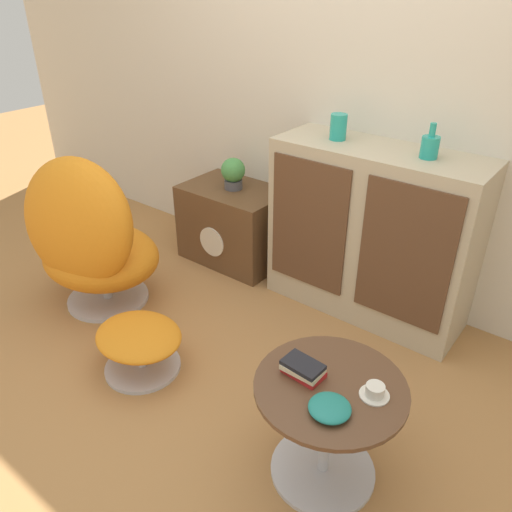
{
  "coord_description": "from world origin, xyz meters",
  "views": [
    {
      "loc": [
        1.31,
        -1.19,
        1.75
      ],
      "look_at": [
        0.01,
        0.47,
        0.55
      ],
      "focal_mm": 35.0,
      "sensor_mm": 36.0,
      "label": 1
    }
  ],
  "objects_px": {
    "vase_leftmost": "(338,127)",
    "book_stack": "(303,369)",
    "tv_console": "(234,224)",
    "potted_plant": "(233,173)",
    "ottoman": "(139,341)",
    "teacup": "(375,392)",
    "sideboard": "(370,234)",
    "vase_inner_left": "(430,146)",
    "egg_chair": "(90,241)",
    "bowl": "(330,408)",
    "coffee_table": "(327,422)"
  },
  "relations": [
    {
      "from": "book_stack",
      "to": "ottoman",
      "type": "bearing_deg",
      "value": -178.23
    },
    {
      "from": "vase_inner_left",
      "to": "book_stack",
      "type": "xyz_separation_m",
      "value": [
        0.07,
        -1.15,
        -0.54
      ]
    },
    {
      "from": "vase_leftmost",
      "to": "book_stack",
      "type": "xyz_separation_m",
      "value": [
        0.56,
        -1.15,
        -0.55
      ]
    },
    {
      "from": "coffee_table",
      "to": "potted_plant",
      "type": "relative_size",
      "value": 2.72
    },
    {
      "from": "vase_leftmost",
      "to": "vase_inner_left",
      "type": "relative_size",
      "value": 0.8
    },
    {
      "from": "sideboard",
      "to": "teacup",
      "type": "relative_size",
      "value": 10.57
    },
    {
      "from": "vase_inner_left",
      "to": "bowl",
      "type": "height_order",
      "value": "vase_inner_left"
    },
    {
      "from": "ottoman",
      "to": "teacup",
      "type": "height_order",
      "value": "teacup"
    },
    {
      "from": "egg_chair",
      "to": "potted_plant",
      "type": "xyz_separation_m",
      "value": [
        0.26,
        0.94,
        0.19
      ]
    },
    {
      "from": "sideboard",
      "to": "vase_inner_left",
      "type": "height_order",
      "value": "vase_inner_left"
    },
    {
      "from": "ottoman",
      "to": "vase_leftmost",
      "type": "height_order",
      "value": "vase_leftmost"
    },
    {
      "from": "teacup",
      "to": "book_stack",
      "type": "distance_m",
      "value": 0.26
    },
    {
      "from": "teacup",
      "to": "bowl",
      "type": "distance_m",
      "value": 0.18
    },
    {
      "from": "tv_console",
      "to": "ottoman",
      "type": "xyz_separation_m",
      "value": [
        0.36,
        -1.15,
        -0.09
      ]
    },
    {
      "from": "tv_console",
      "to": "vase_leftmost",
      "type": "distance_m",
      "value": 1.06
    },
    {
      "from": "coffee_table",
      "to": "teacup",
      "type": "distance_m",
      "value": 0.25
    },
    {
      "from": "sideboard",
      "to": "vase_inner_left",
      "type": "relative_size",
      "value": 6.65
    },
    {
      "from": "vase_inner_left",
      "to": "egg_chair",
      "type": "bearing_deg",
      "value": -146.96
    },
    {
      "from": "teacup",
      "to": "book_stack",
      "type": "xyz_separation_m",
      "value": [
        -0.25,
        -0.06,
        0.01
      ]
    },
    {
      "from": "vase_leftmost",
      "to": "potted_plant",
      "type": "height_order",
      "value": "vase_leftmost"
    },
    {
      "from": "coffee_table",
      "to": "book_stack",
      "type": "height_order",
      "value": "book_stack"
    },
    {
      "from": "egg_chair",
      "to": "teacup",
      "type": "relative_size",
      "value": 9.02
    },
    {
      "from": "sideboard",
      "to": "vase_leftmost",
      "type": "relative_size",
      "value": 8.31
    },
    {
      "from": "tv_console",
      "to": "egg_chair",
      "type": "bearing_deg",
      "value": -105.39
    },
    {
      "from": "sideboard",
      "to": "coffee_table",
      "type": "bearing_deg",
      "value": -69.8
    },
    {
      "from": "ottoman",
      "to": "potted_plant",
      "type": "height_order",
      "value": "potted_plant"
    },
    {
      "from": "teacup",
      "to": "sideboard",
      "type": "bearing_deg",
      "value": 117.43
    },
    {
      "from": "tv_console",
      "to": "vase_leftmost",
      "type": "height_order",
      "value": "vase_leftmost"
    },
    {
      "from": "vase_inner_left",
      "to": "potted_plant",
      "type": "relative_size",
      "value": 0.83
    },
    {
      "from": "vase_inner_left",
      "to": "sideboard",
      "type": "bearing_deg",
      "value": -179.08
    },
    {
      "from": "ottoman",
      "to": "potted_plant",
      "type": "bearing_deg",
      "value": 107.36
    },
    {
      "from": "vase_leftmost",
      "to": "teacup",
      "type": "height_order",
      "value": "vase_leftmost"
    },
    {
      "from": "potted_plant",
      "to": "bowl",
      "type": "height_order",
      "value": "potted_plant"
    },
    {
      "from": "vase_inner_left",
      "to": "teacup",
      "type": "bearing_deg",
      "value": -73.58
    },
    {
      "from": "potted_plant",
      "to": "book_stack",
      "type": "xyz_separation_m",
      "value": [
        1.28,
        -1.13,
        -0.13
      ]
    },
    {
      "from": "egg_chair",
      "to": "bowl",
      "type": "bearing_deg",
      "value": -9.24
    },
    {
      "from": "vase_leftmost",
      "to": "book_stack",
      "type": "height_order",
      "value": "vase_leftmost"
    },
    {
      "from": "egg_chair",
      "to": "potted_plant",
      "type": "height_order",
      "value": "egg_chair"
    },
    {
      "from": "egg_chair",
      "to": "tv_console",
      "type": "bearing_deg",
      "value": 74.61
    },
    {
      "from": "ottoman",
      "to": "bowl",
      "type": "xyz_separation_m",
      "value": [
        1.09,
        -0.07,
        0.31
      ]
    },
    {
      "from": "ottoman",
      "to": "book_stack",
      "type": "distance_m",
      "value": 0.98
    },
    {
      "from": "ottoman",
      "to": "book_stack",
      "type": "height_order",
      "value": "book_stack"
    },
    {
      "from": "bowl",
      "to": "vase_leftmost",
      "type": "bearing_deg",
      "value": 120.49
    },
    {
      "from": "coffee_table",
      "to": "bowl",
      "type": "relative_size",
      "value": 3.81
    },
    {
      "from": "ottoman",
      "to": "bowl",
      "type": "bearing_deg",
      "value": -3.47
    },
    {
      "from": "sideboard",
      "to": "tv_console",
      "type": "relative_size",
      "value": 1.66
    },
    {
      "from": "sideboard",
      "to": "potted_plant",
      "type": "bearing_deg",
      "value": -178.95
    },
    {
      "from": "coffee_table",
      "to": "tv_console",
      "type": "bearing_deg",
      "value": 141.53
    },
    {
      "from": "tv_console",
      "to": "potted_plant",
      "type": "height_order",
      "value": "potted_plant"
    },
    {
      "from": "sideboard",
      "to": "vase_inner_left",
      "type": "xyz_separation_m",
      "value": [
        0.24,
        0.0,
        0.54
      ]
    }
  ]
}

